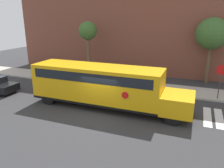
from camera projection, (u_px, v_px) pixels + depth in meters
name	position (u px, v px, depth m)	size (l,w,h in m)	color
ground_plane	(101.00, 112.00, 14.92)	(60.00, 60.00, 0.00)	#333335
sidewalk_strip	(129.00, 85.00, 20.67)	(44.00, 3.00, 0.15)	#B2ADA3
building_backdrop	(148.00, 13.00, 24.51)	(32.00, 4.00, 13.43)	brown
school_bus	(102.00, 84.00, 15.45)	(11.32, 2.57, 2.96)	#EAA80F
stop_sign	(221.00, 77.00, 16.53)	(0.77, 0.10, 2.83)	#38383A
tree_near_sidewalk	(88.00, 33.00, 23.00)	(1.93, 1.93, 5.85)	brown
tree_far_sidewalk	(212.00, 34.00, 20.25)	(2.95, 2.95, 6.26)	brown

